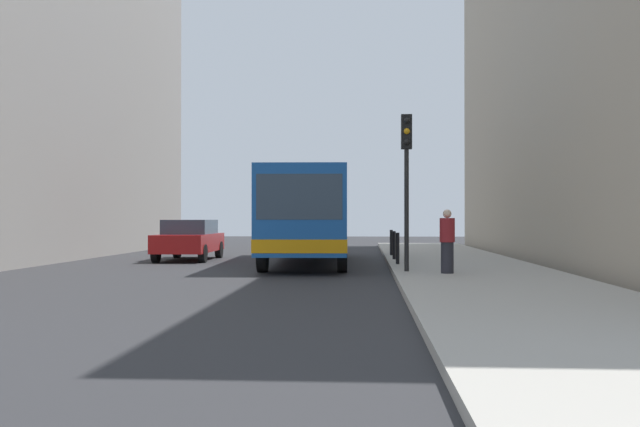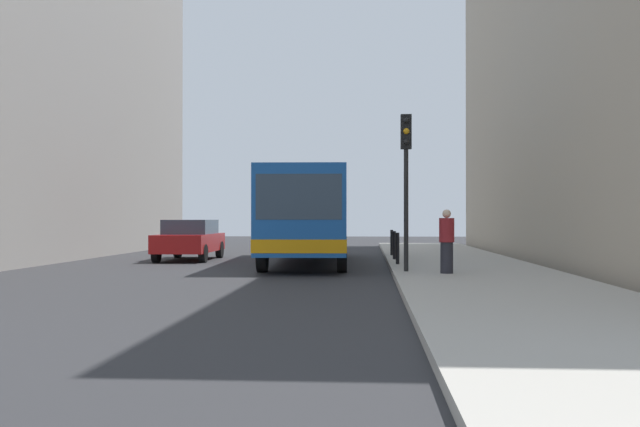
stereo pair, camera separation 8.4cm
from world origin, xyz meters
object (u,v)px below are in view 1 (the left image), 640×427
Objects in this scene: bollard_mid at (394,245)px; bollard_far at (391,243)px; traffic_light at (407,162)px; car_beside_bus at (189,239)px; pedestrian_near_signal at (447,242)px; bus at (308,213)px; bollard_near at (398,248)px.

bollard_mid and bollard_far have the same top height.
bollard_mid is at bearing 91.04° from traffic_light.
traffic_light is at bearing 135.74° from car_beside_bus.
traffic_light is at bearing -88.96° from bollard_mid.
pedestrian_near_signal is (8.50, -7.69, 0.16)m from car_beside_bus.
bollard_mid is at bearing 179.64° from bus.
traffic_light is at bearing -89.29° from bollard_far.
bollard_near is at bearing 91.96° from traffic_light.
bus is 7.28m from pedestrian_near_signal.
pedestrian_near_signal is (1.08, -6.13, 0.32)m from bollard_mid.
bus is at bearing -178.26° from bollard_mid.
bus reaches higher than pedestrian_near_signal.
car_beside_bus is 2.76× the size of pedestrian_near_signal.
bollard_far is at bearing -173.20° from car_beside_bus.
bus is 2.71× the size of traffic_light.
car_beside_bus is (-4.51, 1.65, -0.94)m from bus.
traffic_light reaches higher than bollard_mid.
traffic_light is (7.52, -7.07, 2.22)m from car_beside_bus.
bus is 11.69× the size of bollard_far.
car_beside_bus is 7.49m from bollard_far.
traffic_light is 4.32× the size of bollard_far.
bollard_mid is (2.91, 0.09, -1.10)m from bus.
bollard_mid is at bearing 167.06° from car_beside_bus.
car_beside_bus reaches higher than bollard_mid.
traffic_light reaches higher than pedestrian_near_signal.
bollard_mid is 2.59m from bollard_far.
bus is at bearing 158.85° from car_beside_bus.
traffic_light reaches higher than bollard_far.
bus is 2.51× the size of car_beside_bus.
car_beside_bus reaches higher than bollard_far.
bus reaches higher than car_beside_bus.
car_beside_bus is 7.59m from bollard_mid.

